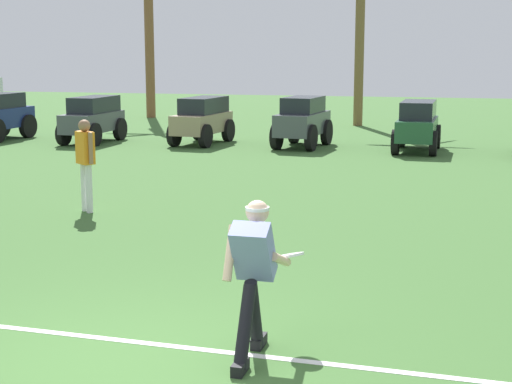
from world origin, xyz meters
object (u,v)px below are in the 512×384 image
(frisbee_thrower, at_px, (253,270))
(parked_car_slot_d, at_px, (303,121))
(palm_tree_far_left, at_px, (148,12))
(teammate_midfield, at_px, (85,157))
(parked_car_slot_e, at_px, (418,124))
(parked_car_slot_b, at_px, (93,118))
(palm_tree_left_of_centre, at_px, (360,9))
(frisbee_in_flight, at_px, (290,255))
(parked_car_slot_c, at_px, (203,119))

(frisbee_thrower, relative_size, parked_car_slot_d, 0.57)
(parked_car_slot_d, bearing_deg, palm_tree_far_left, 133.83)
(frisbee_thrower, bearing_deg, parked_car_slot_d, 99.18)
(teammate_midfield, xyz_separation_m, parked_car_slot_e, (5.01, 9.50, -0.22))
(frisbee_thrower, distance_m, parked_car_slot_b, 17.02)
(parked_car_slot_e, distance_m, palm_tree_left_of_centre, 8.00)
(frisbee_in_flight, relative_size, palm_tree_left_of_centre, 0.06)
(frisbee_in_flight, bearing_deg, parked_car_slot_e, 87.92)
(frisbee_in_flight, distance_m, parked_car_slot_b, 16.63)
(parked_car_slot_b, bearing_deg, frisbee_in_flight, -57.92)
(frisbee_in_flight, relative_size, teammate_midfield, 0.25)
(palm_tree_far_left, xyz_separation_m, palm_tree_left_of_centre, (8.52, -1.43, -0.05))
(palm_tree_far_left, bearing_deg, parked_car_slot_d, -46.17)
(palm_tree_left_of_centre, bearing_deg, frisbee_in_flight, -84.89)
(parked_car_slot_c, xyz_separation_m, palm_tree_left_of_centre, (3.71, 6.59, 3.39))
(parked_car_slot_b, distance_m, parked_car_slot_c, 3.26)
(parked_car_slot_c, bearing_deg, frisbee_thrower, -70.39)
(parked_car_slot_c, bearing_deg, palm_tree_left_of_centre, 60.63)
(teammate_midfield, xyz_separation_m, parked_car_slot_c, (-1.11, 9.73, -0.22))
(frisbee_thrower, height_order, palm_tree_far_left, palm_tree_far_left)
(parked_car_slot_b, height_order, parked_car_slot_e, same)
(teammate_midfield, relative_size, parked_car_slot_b, 0.64)
(frisbee_in_flight, xyz_separation_m, parked_car_slot_e, (0.52, 14.33, -0.06))
(frisbee_thrower, bearing_deg, parked_car_slot_b, 120.44)
(frisbee_thrower, xyz_separation_m, frisbee_in_flight, (0.21, 0.58, -0.00))
(parked_car_slot_b, bearing_deg, teammate_midfield, -64.88)
(palm_tree_far_left, relative_size, palm_tree_left_of_centre, 1.04)
(parked_car_slot_c, xyz_separation_m, parked_car_slot_e, (6.12, -0.23, 0.00))
(parked_car_slot_d, bearing_deg, palm_tree_left_of_centre, 83.56)
(palm_tree_far_left, bearing_deg, parked_car_slot_b, -79.47)
(teammate_midfield, bearing_deg, parked_car_slot_e, 62.18)
(parked_car_slot_c, relative_size, parked_car_slot_e, 1.02)
(parked_car_slot_d, distance_m, palm_tree_far_left, 11.72)
(frisbee_thrower, xyz_separation_m, palm_tree_far_left, (-10.20, 23.17, 3.37))
(frisbee_thrower, height_order, parked_car_slot_e, frisbee_thrower)
(frisbee_thrower, distance_m, palm_tree_left_of_centre, 22.06)
(teammate_midfield, height_order, parked_car_slot_c, teammate_midfield)
(teammate_midfield, bearing_deg, frisbee_thrower, -51.66)
(parked_car_slot_b, bearing_deg, parked_car_slot_c, 8.37)
(frisbee_thrower, distance_m, palm_tree_far_left, 25.54)
(frisbee_thrower, bearing_deg, frisbee_in_flight, 70.28)
(parked_car_slot_c, bearing_deg, parked_car_slot_d, -1.25)
(palm_tree_left_of_centre, bearing_deg, teammate_midfield, -99.04)
(parked_car_slot_c, height_order, palm_tree_far_left, palm_tree_far_left)
(frisbee_in_flight, height_order, palm_tree_left_of_centre, palm_tree_left_of_centre)
(parked_car_slot_e, xyz_separation_m, palm_tree_left_of_centre, (-2.41, 6.83, 3.39))
(palm_tree_far_left, bearing_deg, palm_tree_left_of_centre, -9.52)
(parked_car_slot_c, relative_size, parked_car_slot_d, 1.02)
(parked_car_slot_e, distance_m, palm_tree_far_left, 14.12)
(parked_car_slot_d, bearing_deg, parked_car_slot_e, -3.07)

